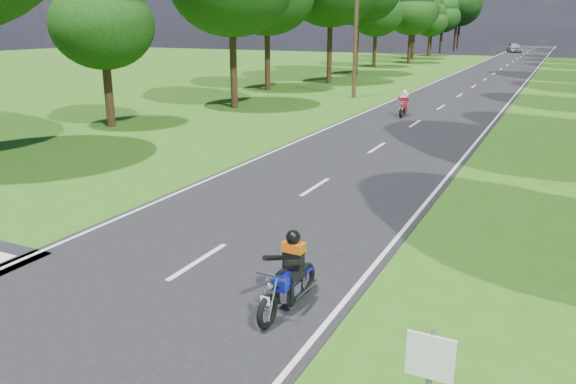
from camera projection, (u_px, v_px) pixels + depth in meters
The scene contains 7 objects.
ground at pixel (131, 305), 9.74m from camera, with size 160.00×160.00×0.00m, color #2E5B14.
main_road at pixel (494, 74), 52.66m from camera, with size 7.00×140.00×0.02m, color black.
road_markings at pixel (490, 75), 51.11m from camera, with size 7.40×140.00×0.01m.
telegraph_pole at pixel (356, 32), 35.13m from camera, with size 1.20×0.26×8.00m.
rider_near_blue at pixel (288, 272), 9.36m from camera, with size 0.55×1.65×1.38m, color #0E169A, non-canonical shape.
rider_far_red at pixel (404, 103), 28.86m from camera, with size 0.53×1.59×1.32m, color #B8250E, non-canonical shape.
distant_car at pixel (514, 48), 88.80m from camera, with size 1.77×4.39×1.49m, color #B4B6BC.
Camera 1 is at (6.31, -6.65, 4.71)m, focal length 35.00 mm.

